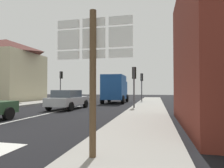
% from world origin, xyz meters
% --- Properties ---
extents(ground_plane, '(80.00, 80.00, 0.00)m').
position_xyz_m(ground_plane, '(0.00, 10.00, 0.00)').
color(ground_plane, black).
extents(sidewalk_right, '(2.63, 44.00, 0.14)m').
position_xyz_m(sidewalk_right, '(6.04, 8.00, 0.07)').
color(sidewalk_right, gray).
rests_on(sidewalk_right, ground).
extents(lane_centre_stripe, '(0.16, 12.00, 0.01)m').
position_xyz_m(lane_centre_stripe, '(0.00, 6.00, 0.01)').
color(lane_centre_stripe, silver).
rests_on(lane_centre_stripe, ground).
extents(clapboard_house_left, '(7.58, 8.42, 7.72)m').
position_xyz_m(clapboard_house_left, '(-11.42, 15.91, 3.90)').
color(clapboard_house_left, beige).
rests_on(clapboard_house_left, ground).
extents(sedan_far, '(2.09, 4.26, 1.47)m').
position_xyz_m(sedan_far, '(-0.01, 9.40, 0.76)').
color(sedan_far, '#B7BABF').
rests_on(sedan_far, ground).
extents(delivery_truck, '(2.56, 5.04, 3.05)m').
position_xyz_m(delivery_truck, '(2.20, 16.73, 1.65)').
color(delivery_truck, '#19478C').
rests_on(delivery_truck, ground).
extents(route_sign_post, '(1.66, 0.14, 3.20)m').
position_xyz_m(route_sign_post, '(5.38, -0.81, 2.00)').
color(route_sign_post, brown).
rests_on(route_sign_post, ground).
extents(traffic_light_far_left, '(0.30, 0.49, 3.78)m').
position_xyz_m(traffic_light_far_left, '(-5.02, 17.93, 2.80)').
color(traffic_light_far_left, '#47474C').
rests_on(traffic_light_far_left, ground).
extents(traffic_light_far_right, '(0.30, 0.49, 3.41)m').
position_xyz_m(traffic_light_far_right, '(5.02, 18.73, 2.53)').
color(traffic_light_far_right, '#47474C').
rests_on(traffic_light_far_right, ground).
extents(traffic_light_near_right, '(0.30, 0.49, 3.25)m').
position_xyz_m(traffic_light_near_right, '(5.02, 10.45, 2.41)').
color(traffic_light_near_right, '#47474C').
rests_on(traffic_light_near_right, ground).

